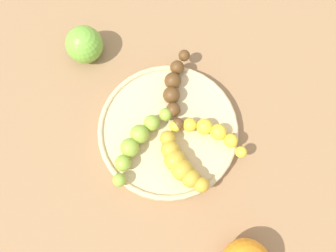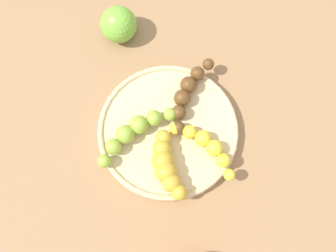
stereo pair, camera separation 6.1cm
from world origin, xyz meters
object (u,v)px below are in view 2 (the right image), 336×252
(apple_green, at_px, (119,25))
(fruit_bowl, at_px, (168,130))
(banana_yellow, at_px, (207,145))
(banana_green, at_px, (134,132))
(banana_spotted, at_px, (166,166))
(banana_overripe, at_px, (188,92))

(apple_green, bearing_deg, fruit_bowl, -171.87)
(banana_yellow, relative_size, apple_green, 1.76)
(banana_green, height_order, apple_green, apple_green)
(fruit_bowl, bearing_deg, banana_spotted, 160.86)
(banana_spotted, distance_m, banana_yellow, 0.08)
(banana_spotted, bearing_deg, banana_green, -62.33)
(apple_green, bearing_deg, banana_overripe, -153.73)
(banana_overripe, bearing_deg, banana_yellow, 132.12)
(banana_overripe, bearing_deg, apple_green, -22.35)
(banana_overripe, bearing_deg, fruit_bowl, 85.84)
(banana_green, relative_size, banana_yellow, 1.24)
(fruit_bowl, xyz_separation_m, banana_yellow, (-0.05, -0.05, 0.02))
(banana_overripe, height_order, banana_green, banana_green)
(banana_overripe, xyz_separation_m, banana_yellow, (-0.10, -0.00, -0.00))
(fruit_bowl, bearing_deg, banana_yellow, -133.46)
(banana_spotted, bearing_deg, apple_green, -87.11)
(banana_green, relative_size, apple_green, 2.18)
(fruit_bowl, bearing_deg, apple_green, 8.13)
(banana_overripe, relative_size, banana_green, 0.79)
(banana_green, distance_m, apple_green, 0.21)
(banana_green, bearing_deg, fruit_bowl, -118.02)
(fruit_bowl, xyz_separation_m, banana_spotted, (-0.06, 0.02, 0.03))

